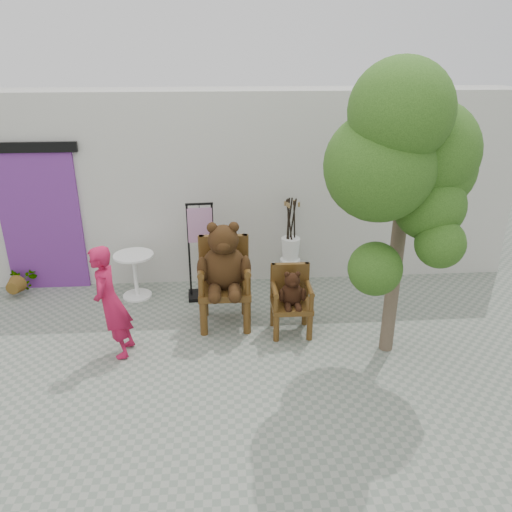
# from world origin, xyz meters

# --- Properties ---
(ground_plane) EXTENTS (60.00, 60.00, 0.00)m
(ground_plane) POSITION_xyz_m (0.00, 0.00, 0.00)
(ground_plane) COLOR gray
(ground_plane) RESTS_ON ground
(back_wall) EXTENTS (9.00, 1.00, 3.00)m
(back_wall) POSITION_xyz_m (0.00, 3.10, 1.50)
(back_wall) COLOR beige
(back_wall) RESTS_ON ground
(doorway) EXTENTS (1.40, 0.11, 2.33)m
(doorway) POSITION_xyz_m (-3.00, 2.58, 1.16)
(doorway) COLOR #65297C
(doorway) RESTS_ON ground
(chair_big) EXTENTS (0.72, 0.79, 1.50)m
(chair_big) POSITION_xyz_m (-0.22, 1.21, 0.85)
(chair_big) COLOR #41280E
(chair_big) RESTS_ON ground
(chair_small) EXTENTS (0.53, 0.49, 0.93)m
(chair_small) POSITION_xyz_m (0.66, 0.94, 0.55)
(chair_small) COLOR #41280E
(chair_small) RESTS_ON ground
(person) EXTENTS (0.39, 0.55, 1.44)m
(person) POSITION_xyz_m (-1.61, 0.56, 0.72)
(person) COLOR #AA143C
(person) RESTS_ON ground
(cafe_table) EXTENTS (0.60, 0.60, 0.70)m
(cafe_table) POSITION_xyz_m (-1.58, 2.13, 0.44)
(cafe_table) COLOR white
(cafe_table) RESTS_ON ground
(display_stand) EXTENTS (0.47, 0.38, 1.51)m
(display_stand) POSITION_xyz_m (-0.55, 2.03, 0.58)
(display_stand) COLOR black
(display_stand) RESTS_ON ground
(stool_bucket) EXTENTS (0.32, 0.32, 1.45)m
(stool_bucket) POSITION_xyz_m (0.84, 2.35, 0.64)
(stool_bucket) COLOR white
(stool_bucket) RESTS_ON ground
(tree) EXTENTS (1.72, 2.03, 3.53)m
(tree) POSITION_xyz_m (1.74, 0.23, 2.53)
(tree) COLOR #47392A
(tree) RESTS_ON ground
(potted_plant) EXTENTS (0.47, 0.41, 0.48)m
(potted_plant) POSITION_xyz_m (-3.40, 2.35, 0.24)
(potted_plant) COLOR #1C3D10
(potted_plant) RESTS_ON ground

